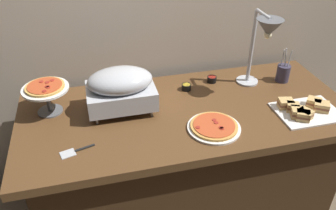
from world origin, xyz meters
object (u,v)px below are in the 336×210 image
serving_spatula (76,151)px  sauce_cup_near (186,87)px  pizza_plate_front (214,127)px  utensil_holder (283,73)px  pizza_plate_center (46,91)px  chafing_dish (121,88)px  sandwich_platter (305,110)px  sauce_cup_far (212,79)px  heat_lamp (265,35)px

serving_spatula → sauce_cup_near: bearing=32.1°
pizza_plate_front → utensil_holder: (0.61, 0.38, 0.05)m
utensil_holder → pizza_plate_center: bearing=-179.8°
pizza_plate_center → chafing_dish: bearing=-11.2°
sandwich_platter → serving_spatula: size_ratio=2.05×
utensil_holder → serving_spatula: (-1.33, -0.39, -0.06)m
chafing_dish → pizza_plate_center: (-0.40, 0.08, -0.01)m
chafing_dish → utensil_holder: chafing_dish is taller
sauce_cup_far → utensil_holder: bearing=-12.1°
pizza_plate_front → utensil_holder: size_ratio=1.24×
sandwich_platter → serving_spatula: sandwich_platter is taller
utensil_holder → sauce_cup_near: bearing=176.3°
pizza_plate_center → sauce_cup_far: bearing=5.7°
heat_lamp → utensil_holder: size_ratio=2.12×
pizza_plate_center → sauce_cup_near: (0.82, 0.05, -0.12)m
sauce_cup_near → pizza_plate_front: bearing=-86.4°
chafing_dish → sauce_cup_near: size_ratio=6.38×
sauce_cup_far → sandwich_platter: bearing=-50.5°
chafing_dish → serving_spatula: chafing_dish is taller
pizza_plate_front → sauce_cup_far: bearing=71.3°
heat_lamp → pizza_plate_front: bearing=-142.7°
pizza_plate_front → pizza_plate_center: pizza_plate_center is taller
pizza_plate_center → utensil_holder: utensil_holder is taller
sauce_cup_near → serving_spatula: size_ratio=0.34×
heat_lamp → pizza_plate_center: 1.26m
sauce_cup_near → serving_spatula: 0.81m
chafing_dish → sauce_cup_far: size_ratio=6.28×
heat_lamp → sauce_cup_far: (-0.22, 0.18, -0.35)m
heat_lamp → pizza_plate_front: (-0.39, -0.29, -0.36)m
serving_spatula → sauce_cup_far: bearing=29.0°
pizza_plate_front → serving_spatula: (-0.71, -0.01, -0.01)m
chafing_dish → sandwich_platter: bearing=-16.0°
chafing_dish → serving_spatula: size_ratio=2.18×
heat_lamp → sauce_cup_near: heat_lamp is taller
sandwich_platter → sauce_cup_near: sandwich_platter is taller
chafing_dish → pizza_plate_front: chafing_dish is taller
pizza_plate_front → serving_spatula: bearing=-179.4°
chafing_dish → utensil_holder: size_ratio=1.64×
pizza_plate_front → sandwich_platter: 0.54m
pizza_plate_center → serving_spatula: bearing=-71.0°
pizza_plate_front → sauce_cup_near: (-0.03, 0.42, 0.01)m
pizza_plate_front → serving_spatula: size_ratio=1.64×
chafing_dish → pizza_plate_center: 0.41m
pizza_plate_front → sauce_cup_near: size_ratio=4.81×
chafing_dish → pizza_plate_center: bearing=168.8°
pizza_plate_front → utensil_holder: bearing=31.9°
heat_lamp → sandwich_platter: size_ratio=1.37×
heat_lamp → sauce_cup_near: (-0.41, 0.13, -0.35)m
chafing_dish → sauce_cup_far: chafing_dish is taller
sandwich_platter → sauce_cup_near: size_ratio=6.01×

